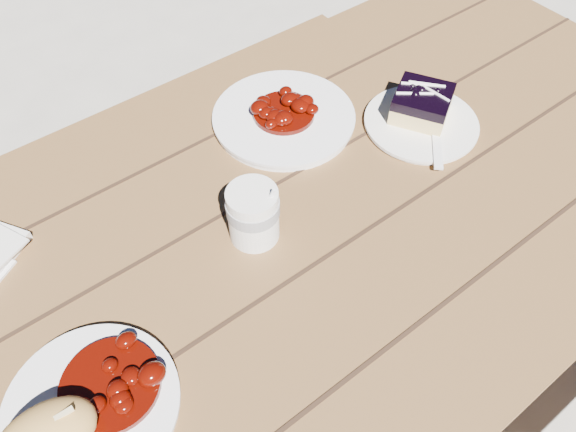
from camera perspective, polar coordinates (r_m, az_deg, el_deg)
picnic_table at (r=0.95m, az=-8.36°, el=-11.96°), size 2.00×1.55×0.75m
main_plate at (r=0.76m, az=-19.25°, el=-17.83°), size 0.21×0.21×0.02m
goulash_stew at (r=0.73m, az=-17.89°, el=-15.54°), size 0.12×0.12×0.04m
dessert_plate at (r=1.04m, az=13.35°, el=9.11°), size 0.20×0.20×0.01m
blueberry_cake at (r=1.03m, az=13.46°, el=11.06°), size 0.13×0.13×0.05m
fork_dessert at (r=1.00m, az=14.88°, el=7.23°), size 0.13×0.13×0.00m
coffee_cup at (r=0.82m, az=-3.55°, el=0.16°), size 0.08×0.08×0.09m
second_plate at (r=1.02m, az=-0.43°, el=9.89°), size 0.25×0.25×0.02m
second_stew at (r=1.00m, az=-0.44°, el=11.13°), size 0.11×0.11×0.04m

